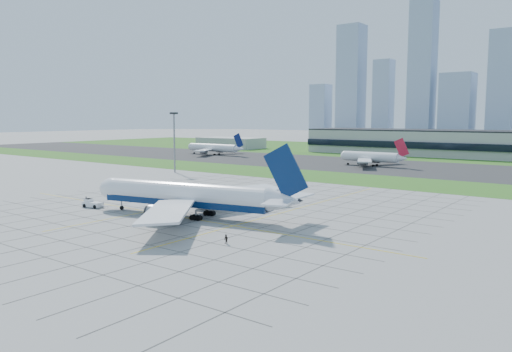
{
  "coord_description": "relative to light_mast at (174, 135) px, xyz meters",
  "views": [
    {
      "loc": [
        85.88,
        -84.03,
        23.49
      ],
      "look_at": [
        1.79,
        27.64,
        7.0
      ],
      "focal_mm": 35.0,
      "sensor_mm": 36.0,
      "label": 1
    }
  ],
  "objects": [
    {
      "name": "ground",
      "position": [
        70.0,
        -65.0,
        -16.18
      ],
      "size": [
        1400.0,
        1400.0,
        0.0
      ],
      "primitive_type": "plane",
      "color": "gray",
      "rests_on": "ground"
    },
    {
      "name": "grass_median",
      "position": [
        70.0,
        25.0,
        -16.16
      ],
      "size": [
        700.0,
        35.0,
        0.04
      ],
      "primitive_type": "cube",
      "color": "#356B1E",
      "rests_on": "ground"
    },
    {
      "name": "asphalt_taxiway",
      "position": [
        70.0,
        80.0,
        -16.15
      ],
      "size": [
        700.0,
        75.0,
        0.04
      ],
      "primitive_type": "cube",
      "color": "#383838",
      "rests_on": "ground"
    },
    {
      "name": "grass_far",
      "position": [
        70.0,
        190.0,
        -16.16
      ],
      "size": [
        700.0,
        145.0,
        0.04
      ],
      "primitive_type": "cube",
      "color": "#356B1E",
      "rests_on": "ground"
    },
    {
      "name": "apron_markings",
      "position": [
        70.43,
        -53.91,
        -16.17
      ],
      "size": [
        120.0,
        130.0,
        0.03
      ],
      "color": "#474744",
      "rests_on": "ground"
    },
    {
      "name": "service_block",
      "position": [
        -90.0,
        145.0,
        -12.18
      ],
      "size": [
        50.0,
        25.0,
        8.0
      ],
      "primitive_type": "cube",
      "color": "#B7B7B2",
      "rests_on": "ground"
    },
    {
      "name": "light_mast",
      "position": [
        0.0,
        0.0,
        0.0
      ],
      "size": [
        2.5,
        2.5,
        25.6
      ],
      "color": "gray",
      "rests_on": "ground"
    },
    {
      "name": "airliner",
      "position": [
        72.44,
        -65.51,
        -11.26
      ],
      "size": [
        56.57,
        56.75,
        17.99
      ],
      "rotation": [
        0.0,
        0.0,
        0.2
      ],
      "color": "white",
      "rests_on": "ground"
    },
    {
      "name": "pushback_tug",
      "position": [
        43.89,
        -71.89,
        -15.22
      ],
      "size": [
        7.89,
        3.59,
        2.17
      ],
      "rotation": [
        0.0,
        0.0,
        0.2
      ],
      "color": "white",
      "rests_on": "ground"
    },
    {
      "name": "crew_near",
      "position": [
        36.42,
        -68.54,
        -15.31
      ],
      "size": [
        0.55,
        0.71,
        1.74
      ],
      "primitive_type": "imported",
      "rotation": [
        0.0,
        0.0,
        1.34
      ],
      "color": "black",
      "rests_on": "ground"
    },
    {
      "name": "crew_far",
      "position": [
        96.74,
        -79.79,
        -15.29
      ],
      "size": [
        0.98,
        0.83,
        1.79
      ],
      "primitive_type": "imported",
      "rotation": [
        0.0,
        0.0,
        -0.19
      ],
      "color": "black",
      "rests_on": "ground"
    },
    {
      "name": "distant_jet_0",
      "position": [
        -53.67,
        85.05,
        -11.69
      ],
      "size": [
        42.77,
        42.66,
        14.08
      ],
      "color": "white",
      "rests_on": "ground"
    },
    {
      "name": "distant_jet_1",
      "position": [
        56.3,
        76.23,
        -11.7
      ],
      "size": [
        32.4,
        42.66,
        14.08
      ],
      "color": "white",
      "rests_on": "ground"
    }
  ]
}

